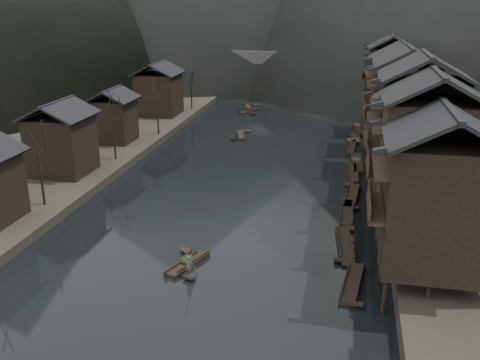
# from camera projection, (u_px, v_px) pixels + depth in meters

# --- Properties ---
(water) EXTENTS (300.00, 300.00, 0.00)m
(water) POSITION_uv_depth(u_px,v_px,m) (217.00, 231.00, 48.52)
(water) COLOR black
(water) RESTS_ON ground
(left_bank) EXTENTS (40.00, 200.00, 1.20)m
(left_bank) POSITION_uv_depth(u_px,v_px,m) (76.00, 115.00, 92.00)
(left_bank) COLOR #2D2823
(left_bank) RESTS_ON ground
(stilt_houses) EXTENTS (9.00, 67.60, 15.80)m
(stilt_houses) POSITION_uv_depth(u_px,v_px,m) (407.00, 102.00, 59.66)
(stilt_houses) COLOR black
(stilt_houses) RESTS_ON ground
(left_houses) EXTENTS (8.10, 53.20, 8.73)m
(left_houses) POSITION_uv_depth(u_px,v_px,m) (100.00, 114.00, 69.17)
(left_houses) COLOR black
(left_houses) RESTS_ON left_bank
(bare_trees) EXTENTS (3.77, 59.88, 7.55)m
(bare_trees) POSITION_uv_depth(u_px,v_px,m) (103.00, 120.00, 62.29)
(bare_trees) COLOR black
(bare_trees) RESTS_ON left_bank
(moored_sampans) EXTENTS (3.13, 74.41, 0.47)m
(moored_sampans) POSITION_uv_depth(u_px,v_px,m) (354.00, 153.00, 71.49)
(moored_sampans) COLOR black
(moored_sampans) RESTS_ON water
(midriver_boats) EXTENTS (8.61, 42.70, 0.45)m
(midriver_boats) POSITION_uv_depth(u_px,v_px,m) (258.00, 110.00, 97.84)
(midriver_boats) COLOR black
(midriver_boats) RESTS_ON water
(stone_bridge) EXTENTS (40.00, 6.00, 9.00)m
(stone_bridge) POSITION_uv_depth(u_px,v_px,m) (299.00, 69.00, 113.35)
(stone_bridge) COLOR #4C4C4F
(stone_bridge) RESTS_ON ground
(hero_sampan) EXTENTS (2.55, 5.03, 0.44)m
(hero_sampan) POSITION_uv_depth(u_px,v_px,m) (188.00, 263.00, 42.29)
(hero_sampan) COLOR black
(hero_sampan) RESTS_ON water
(cargo_heap) EXTENTS (1.11, 1.45, 0.67)m
(cargo_heap) POSITION_uv_depth(u_px,v_px,m) (187.00, 256.00, 42.31)
(cargo_heap) COLOR black
(cargo_heap) RESTS_ON hero_sampan
(boatman) EXTENTS (0.64, 0.50, 1.57)m
(boatman) POSITION_uv_depth(u_px,v_px,m) (188.00, 262.00, 40.30)
(boatman) COLOR #5C5C5E
(boatman) RESTS_ON hero_sampan
(bamboo_pole) EXTENTS (0.84, 1.95, 3.57)m
(bamboo_pole) POSITION_uv_depth(u_px,v_px,m) (190.00, 232.00, 39.41)
(bamboo_pole) COLOR #8C7A51
(bamboo_pole) RESTS_ON boatman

